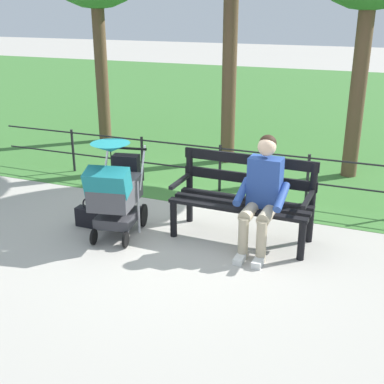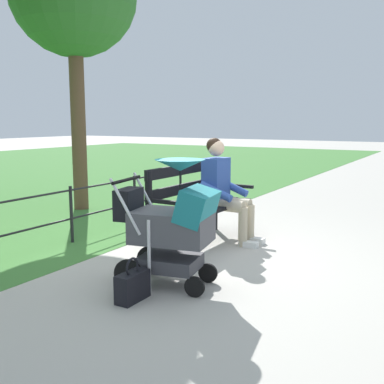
{
  "view_description": "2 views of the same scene",
  "coord_description": "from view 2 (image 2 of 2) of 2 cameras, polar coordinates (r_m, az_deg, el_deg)",
  "views": [
    {
      "loc": [
        -2.2,
        5.1,
        2.58
      ],
      "look_at": [
        -0.25,
        0.24,
        0.61
      ],
      "focal_mm": 46.86,
      "sensor_mm": 36.0,
      "label": 1
    },
    {
      "loc": [
        3.99,
        2.6,
        1.48
      ],
      "look_at": [
        -0.02,
        0.24,
        0.76
      ],
      "focal_mm": 43.14,
      "sensor_mm": 36.0,
      "label": 2
    }
  ],
  "objects": [
    {
      "name": "ground_plane",
      "position": [
        4.99,
        -2.52,
        -8.46
      ],
      "size": [
        60.0,
        60.0,
        0.0
      ],
      "primitive_type": "plane",
      "color": "#ADA89E"
    },
    {
      "name": "person_on_bench",
      "position": [
        5.65,
        3.94,
        0.62
      ],
      "size": [
        0.54,
        0.74,
        1.28
      ],
      "color": "tan",
      "rests_on": "ground"
    },
    {
      "name": "park_fence",
      "position": [
        5.98,
        -12.86,
        -1.62
      ],
      "size": [
        7.57,
        0.04,
        0.7
      ],
      "color": "black",
      "rests_on": "ground"
    },
    {
      "name": "stroller",
      "position": [
        4.1,
        -2.44,
        -3.7
      ],
      "size": [
        0.65,
        0.96,
        1.15
      ],
      "color": "black",
      "rests_on": "ground"
    },
    {
      "name": "handbag",
      "position": [
        3.93,
        -7.36,
        -11.41
      ],
      "size": [
        0.32,
        0.14,
        0.37
      ],
      "color": "black",
      "rests_on": "ground"
    },
    {
      "name": "park_bench",
      "position": [
        5.54,
        0.64,
        -1.1
      ],
      "size": [
        1.61,
        0.62,
        0.96
      ],
      "color": "black",
      "rests_on": "ground"
    }
  ]
}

